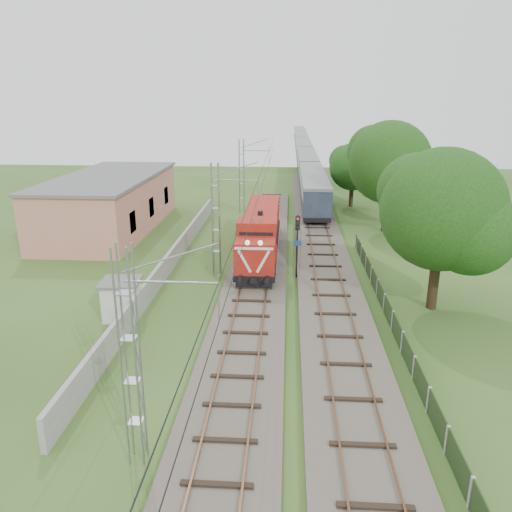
# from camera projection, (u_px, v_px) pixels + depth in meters

# --- Properties ---
(ground) EXTENTS (140.00, 140.00, 0.00)m
(ground) POSITION_uv_depth(u_px,v_px,m) (243.00, 353.00, 25.22)
(ground) COLOR #2F4C1C
(ground) RESTS_ON ground
(track_main) EXTENTS (4.20, 70.00, 0.45)m
(track_main) POSITION_uv_depth(u_px,v_px,m) (253.00, 297.00, 31.82)
(track_main) COLOR #6B6054
(track_main) RESTS_ON ground
(track_side) EXTENTS (4.20, 80.00, 0.45)m
(track_side) POSITION_uv_depth(u_px,v_px,m) (320.00, 242.00, 43.86)
(track_side) COLOR #6B6054
(track_side) RESTS_ON ground
(catenary) EXTENTS (3.31, 70.00, 8.00)m
(catenary) POSITION_uv_depth(u_px,v_px,m) (216.00, 219.00, 35.57)
(catenary) COLOR gray
(catenary) RESTS_ON ground
(boundary_wall) EXTENTS (0.25, 40.00, 1.50)m
(boundary_wall) POSITION_uv_depth(u_px,v_px,m) (170.00, 261.00, 36.80)
(boundary_wall) COLOR #9E9E99
(boundary_wall) RESTS_ON ground
(station_building) EXTENTS (8.40, 20.40, 5.22)m
(station_building) POSITION_uv_depth(u_px,v_px,m) (111.00, 202.00, 48.15)
(station_building) COLOR tan
(station_building) RESTS_ON ground
(fence) EXTENTS (0.12, 32.00, 1.20)m
(fence) POSITION_uv_depth(u_px,v_px,m) (393.00, 321.00, 27.39)
(fence) COLOR black
(fence) RESTS_ON ground
(locomotive) EXTENTS (2.77, 15.80, 4.01)m
(locomotive) POSITION_uv_depth(u_px,v_px,m) (261.00, 232.00, 39.55)
(locomotive) COLOR black
(locomotive) RESTS_ON ground
(coach_rake) EXTENTS (2.86, 106.87, 3.30)m
(coach_rake) POSITION_uv_depth(u_px,v_px,m) (303.00, 149.00, 98.82)
(coach_rake) COLOR black
(coach_rake) RESTS_ON ground
(signal_post) EXTENTS (0.50, 0.39, 4.56)m
(signal_post) POSITION_uv_depth(u_px,v_px,m) (297.00, 235.00, 34.80)
(signal_post) COLOR black
(signal_post) RESTS_ON ground
(relay_hut) EXTENTS (2.41, 2.41, 2.29)m
(relay_hut) POSITION_uv_depth(u_px,v_px,m) (122.00, 299.00, 28.91)
(relay_hut) COLOR beige
(relay_hut) RESTS_ON ground
(tree_a) EXTENTS (7.50, 7.14, 9.72)m
(tree_a) POSITION_uv_depth(u_px,v_px,m) (444.00, 211.00, 28.72)
(tree_a) COLOR #372916
(tree_a) RESTS_ON ground
(tree_b) EXTENTS (8.00, 7.62, 10.37)m
(tree_b) POSITION_uv_depth(u_px,v_px,m) (391.00, 163.00, 46.02)
(tree_b) COLOR #372916
(tree_b) RESTS_ON ground
(tree_c) EXTENTS (5.67, 5.40, 7.35)m
(tree_c) POSITION_uv_depth(u_px,v_px,m) (353.00, 167.00, 57.31)
(tree_c) COLOR #372916
(tree_c) RESTS_ON ground
(tree_d) EXTENTS (6.62, 6.30, 8.58)m
(tree_d) POSITION_uv_depth(u_px,v_px,m) (384.00, 154.00, 63.56)
(tree_d) COLOR #372916
(tree_d) RESTS_ON ground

